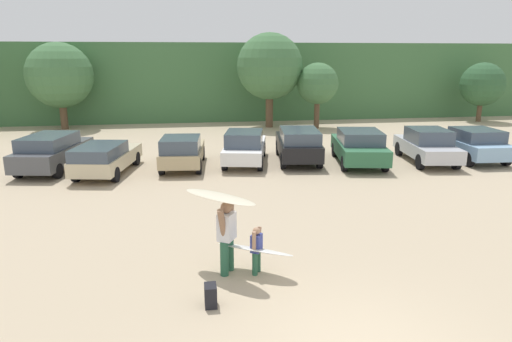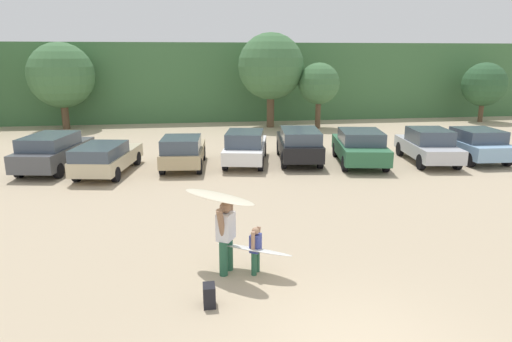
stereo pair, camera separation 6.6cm
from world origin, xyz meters
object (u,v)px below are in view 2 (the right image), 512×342
Objects in this scene: person_adult at (226,233)px; person_child at (256,248)px; surfboard_white at (254,249)px; parked_car_black at (299,144)px; parked_car_forest_green at (360,146)px; parked_car_tan at (183,151)px; surfboard_cream at (218,197)px; parked_car_white at (245,147)px; backpack_dropped at (209,295)px; parked_car_silver at (428,145)px; parked_car_dark_gray at (53,151)px; parked_car_champagne at (106,157)px; parked_car_sky_blue at (474,144)px.

person_adult reaches higher than person_child.
parked_car_black is at bearing -76.98° from surfboard_white.
person_adult is (-6.99, -10.00, 0.15)m from parked_car_forest_green.
surfboard_cream is (0.89, -10.25, 1.03)m from parked_car_tan.
person_adult is at bearing -177.57° from parked_car_white.
person_adult is at bearing 71.78° from backpack_dropped.
parked_car_silver is 15.52m from backpack_dropped.
parked_car_forest_green is at bearing -79.86° from surfboard_cream.
parked_car_forest_green is at bearing -83.12° from parked_car_dark_gray.
parked_car_silver is at bearing -106.35° from person_adult.
parked_car_black reaches higher than parked_car_forest_green.
surfboard_cream reaches higher than parked_car_white.
surfboard_white is (-9.62, -9.93, -0.23)m from parked_car_silver.
parked_car_dark_gray is 13.21m from person_child.
parked_car_black is (5.36, 0.44, 0.09)m from parked_car_tan.
person_child is at bearing -143.14° from parked_car_champagne.
parked_car_sky_blue is (16.84, 0.17, 0.06)m from parked_car_champagne.
person_child is (1.69, -10.49, -0.14)m from parked_car_tan.
parked_car_tan reaches higher than parked_car_champagne.
person_adult reaches higher than parked_car_black.
surfboard_cream is at bearing 130.10° from parked_car_sky_blue.
parked_car_silver reaches higher than parked_car_white.
parked_car_champagne is 11.77m from backpack_dropped.
parked_car_sky_blue is (19.22, -0.99, -0.04)m from parked_car_dark_gray.
surfboard_cream is (-7.13, -9.90, 0.98)m from parked_car_forest_green.
parked_car_dark_gray is 2.63× the size of surfboard_cream.
parked_car_tan is at bearing -84.96° from parked_car_dark_gray.
parked_car_silver reaches higher than parked_car_sky_blue.
parked_car_dark_gray is 19.25m from parked_car_sky_blue.
surfboard_white is at bearing -149.46° from surfboard_cream.
person_adult is at bearing 155.50° from parked_car_forest_green.
surfboard_white is (1.66, -10.47, -0.19)m from parked_car_tan.
parked_car_silver is at bearing -87.45° from parked_car_tan.
parked_car_white is 0.97× the size of parked_car_forest_green.
surfboard_cream is (-12.77, -9.82, 1.01)m from parked_car_sky_blue.
person_adult is 0.75m from person_child.
parked_car_black reaches higher than parked_car_silver.
parked_car_silver is 4.07× the size of person_child.
person_child is (-11.96, -10.05, -0.16)m from parked_car_sky_blue.
parked_car_sky_blue is 15.63m from person_child.
parked_car_sky_blue is 16.05m from person_adult.
surfboard_cream is at bearing -138.45° from parked_car_dark_gray.
parked_car_sky_blue is 2.50× the size of person_adult.
person_adult is (1.03, -10.35, 0.19)m from parked_car_tan.
parked_car_black reaches higher than parked_car_dark_gray.
parked_car_white is at bearing -79.93° from parked_car_dark_gray.
parked_car_dark_gray is 1.05× the size of parked_car_silver.
parked_car_dark_gray is 2.61× the size of surfboard_white.
parked_car_tan is 2.45× the size of person_adult.
person_adult is at bearing -146.01° from parked_car_champagne.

